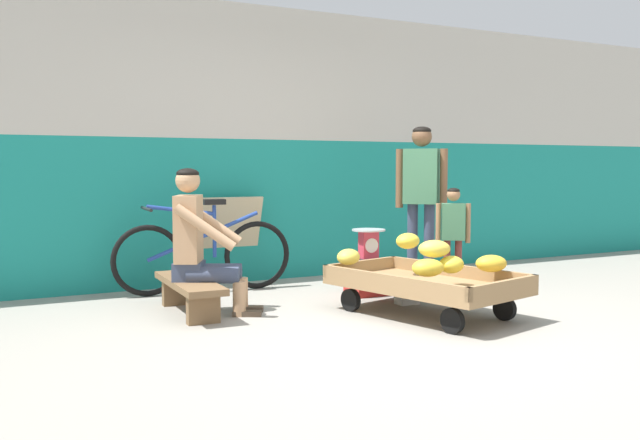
# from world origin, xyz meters

# --- Properties ---
(ground_plane) EXTENTS (80.00, 80.00, 0.00)m
(ground_plane) POSITION_xyz_m (0.00, 0.00, 0.00)
(ground_plane) COLOR gray
(back_wall) EXTENTS (16.00, 0.30, 2.74)m
(back_wall) POSITION_xyz_m (0.00, 2.75, 1.37)
(back_wall) COLOR #19847A
(back_wall) RESTS_ON ground
(banana_cart) EXTENTS (1.17, 1.60, 0.36)m
(banana_cart) POSITION_xyz_m (0.53, 0.46, 0.24)
(banana_cart) COLOR #99754C
(banana_cart) RESTS_ON ground
(banana_pile) EXTENTS (1.05, 1.09, 0.25)m
(banana_pile) POSITION_xyz_m (0.51, 0.43, 0.46)
(banana_pile) COLOR gold
(banana_pile) RESTS_ON banana_cart
(low_bench) EXTENTS (0.33, 1.11, 0.27)m
(low_bench) POSITION_xyz_m (-1.07, 1.37, 0.20)
(low_bench) COLOR brown
(low_bench) RESTS_ON ground
(vendor_seated) EXTENTS (0.74, 0.64, 1.14)m
(vendor_seated) POSITION_xyz_m (-0.99, 1.33, 0.57)
(vendor_seated) COLOR tan
(vendor_seated) RESTS_ON ground
(plastic_crate) EXTENTS (0.36, 0.28, 0.30)m
(plastic_crate) POSITION_xyz_m (0.61, 1.43, 0.15)
(plastic_crate) COLOR red
(plastic_crate) RESTS_ON ground
(weighing_scale) EXTENTS (0.30, 0.30, 0.29)m
(weighing_scale) POSITION_xyz_m (0.61, 1.43, 0.45)
(weighing_scale) COLOR #28282D
(weighing_scale) RESTS_ON plastic_crate
(bicycle_near_left) EXTENTS (1.66, 0.48, 0.86)m
(bicycle_near_left) POSITION_xyz_m (-0.68, 2.22, 0.35)
(bicycle_near_left) COLOR black
(bicycle_near_left) RESTS_ON ground
(sign_board) EXTENTS (0.70, 0.30, 0.86)m
(sign_board) POSITION_xyz_m (-0.34, 2.59, 0.43)
(sign_board) COLOR #C6B289
(sign_board) RESTS_ON ground
(customer_adult) EXTENTS (0.37, 0.37, 1.53)m
(customer_adult) POSITION_xyz_m (1.25, 1.54, 0.95)
(customer_adult) COLOR #38425B
(customer_adult) RESTS_ON ground
(customer_child) EXTENTS (0.27, 0.21, 0.96)m
(customer_child) POSITION_xyz_m (1.25, 1.05, 0.60)
(customer_child) COLOR brown
(customer_child) RESTS_ON ground
(shopping_bag) EXTENTS (0.18, 0.12, 0.24)m
(shopping_bag) POSITION_xyz_m (0.67, 0.91, 0.12)
(shopping_bag) COLOR silver
(shopping_bag) RESTS_ON ground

